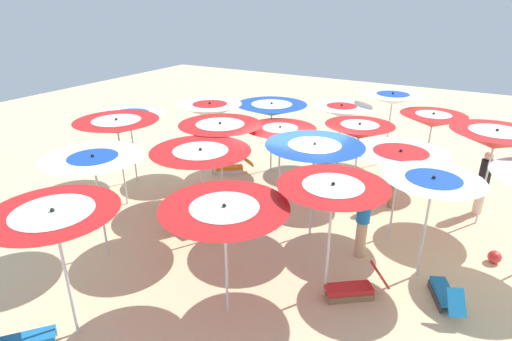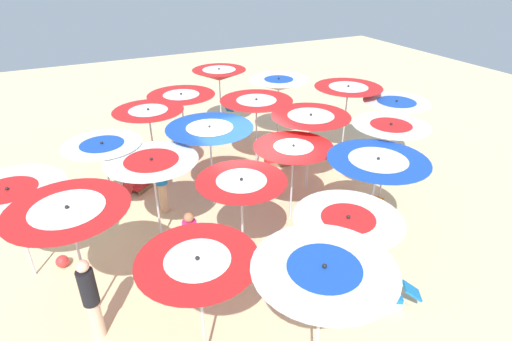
% 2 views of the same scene
% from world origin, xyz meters
% --- Properties ---
extents(ground, '(39.44, 39.44, 0.04)m').
position_xyz_m(ground, '(0.00, 0.00, -0.02)').
color(ground, beige).
extents(beach_umbrella_0, '(2.04, 2.04, 2.49)m').
position_xyz_m(beach_umbrella_0, '(-1.46, -5.85, 2.22)').
color(beach_umbrella_0, silver).
rests_on(beach_umbrella_0, ground).
extents(beach_umbrella_1, '(2.22, 2.22, 2.30)m').
position_xyz_m(beach_umbrella_1, '(0.55, -4.12, 2.06)').
color(beach_umbrella_1, silver).
rests_on(beach_umbrella_1, ground).
extents(beach_umbrella_2, '(2.02, 2.02, 2.45)m').
position_xyz_m(beach_umbrella_2, '(1.94, -2.70, 2.23)').
color(beach_umbrella_2, silver).
rests_on(beach_umbrella_2, ground).
extents(beach_umbrella_3, '(1.91, 1.91, 2.32)m').
position_xyz_m(beach_umbrella_3, '(3.42, -1.18, 2.10)').
color(beach_umbrella_3, silver).
rests_on(beach_umbrella_3, ground).
extents(beach_umbrella_4, '(2.22, 2.22, 2.27)m').
position_xyz_m(beach_umbrella_4, '(5.41, 0.17, 2.02)').
color(beach_umbrella_4, silver).
rests_on(beach_umbrella_4, ground).
extents(beach_umbrella_5, '(2.12, 2.12, 2.45)m').
position_xyz_m(beach_umbrella_5, '(-2.93, -3.84, 2.19)').
color(beach_umbrella_5, silver).
rests_on(beach_umbrella_5, ground).
extents(beach_umbrella_6, '(2.26, 2.26, 2.39)m').
position_xyz_m(beach_umbrella_6, '(-1.29, -2.29, 2.18)').
color(beach_umbrella_6, silver).
rests_on(beach_umbrella_6, ground).
extents(beach_umbrella_7, '(2.28, 2.28, 2.43)m').
position_xyz_m(beach_umbrella_7, '(0.80, -0.77, 2.17)').
color(beach_umbrella_7, silver).
rests_on(beach_umbrella_7, ground).
extents(beach_umbrella_8, '(2.13, 2.13, 2.28)m').
position_xyz_m(beach_umbrella_8, '(2.53, 0.14, 2.06)').
color(beach_umbrella_8, silver).
rests_on(beach_umbrella_8, ground).
extents(beach_umbrella_9, '(2.13, 2.13, 2.57)m').
position_xyz_m(beach_umbrella_9, '(4.36, 1.92, 2.30)').
color(beach_umbrella_9, silver).
rests_on(beach_umbrella_9, ground).
extents(beach_umbrella_10, '(2.22, 2.22, 2.53)m').
position_xyz_m(beach_umbrella_10, '(-4.39, -1.80, 2.30)').
color(beach_umbrella_10, silver).
rests_on(beach_umbrella_10, ground).
extents(beach_umbrella_11, '(2.23, 2.23, 2.41)m').
position_xyz_m(beach_umbrella_11, '(-2.06, -0.40, 2.19)').
color(beach_umbrella_11, silver).
rests_on(beach_umbrella_11, ground).
extents(beach_umbrella_12, '(2.01, 2.01, 2.19)m').
position_xyz_m(beach_umbrella_12, '(-0.83, 0.74, 1.93)').
color(beach_umbrella_12, silver).
rests_on(beach_umbrella_12, ground).
extents(beach_umbrella_13, '(1.92, 1.92, 2.27)m').
position_xyz_m(beach_umbrella_13, '(1.07, 1.86, 2.01)').
color(beach_umbrella_13, silver).
rests_on(beach_umbrella_13, ground).
extents(beach_umbrella_14, '(1.93, 1.93, 2.31)m').
position_xyz_m(beach_umbrella_14, '(2.70, 3.85, 2.06)').
color(beach_umbrella_14, silver).
rests_on(beach_umbrella_14, ground).
extents(beach_umbrella_15, '(2.06, 2.06, 2.30)m').
position_xyz_m(beach_umbrella_15, '(-5.29, -0.50, 2.04)').
color(beach_umbrella_15, silver).
rests_on(beach_umbrella_15, ground).
extents(beach_umbrella_16, '(2.01, 2.01, 2.45)m').
position_xyz_m(beach_umbrella_16, '(-3.51, 1.18, 2.17)').
color(beach_umbrella_16, silver).
rests_on(beach_umbrella_16, ground).
extents(beach_umbrella_17, '(2.28, 2.28, 2.35)m').
position_xyz_m(beach_umbrella_17, '(-2.00, 2.46, 2.10)').
color(beach_umbrella_17, silver).
rests_on(beach_umbrella_17, ground).
extents(beach_umbrella_18, '(2.00, 2.00, 2.22)m').
position_xyz_m(beach_umbrella_18, '(-0.13, 3.87, 1.97)').
color(beach_umbrella_18, silver).
rests_on(beach_umbrella_18, ground).
extents(beach_umbrella_19, '(2.10, 2.10, 2.53)m').
position_xyz_m(beach_umbrella_19, '(1.22, 5.05, 2.30)').
color(beach_umbrella_19, silver).
rests_on(beach_umbrella_19, ground).
extents(lounger_0, '(1.20, 1.03, 0.70)m').
position_xyz_m(lounger_0, '(2.46, -2.50, 0.22)').
color(lounger_0, olive).
rests_on(lounger_0, ground).
extents(lounger_1, '(1.01, 1.10, 0.59)m').
position_xyz_m(lounger_1, '(-1.95, -6.56, 0.20)').
color(lounger_1, silver).
rests_on(lounger_1, ground).
extents(lounger_2, '(1.31, 0.97, 0.51)m').
position_xyz_m(lounger_2, '(-0.99, 4.21, 0.19)').
color(lounger_2, silver).
rests_on(lounger_2, ground).
extents(lounger_3, '(1.20, 1.01, 0.57)m').
position_xyz_m(lounger_3, '(-3.00, 1.60, 0.20)').
color(lounger_3, silver).
rests_on(lounger_3, ground).
extents(lounger_4, '(0.78, 1.23, 0.63)m').
position_xyz_m(lounger_4, '(4.05, -1.83, 0.21)').
color(lounger_4, '#333338').
rests_on(lounger_4, ground).
extents(lounger_5, '(1.22, 0.67, 0.67)m').
position_xyz_m(lounger_5, '(-2.11, -2.12, 0.22)').
color(lounger_5, olive).
rests_on(lounger_5, ground).
extents(beachgoer_0, '(0.30, 0.30, 1.66)m').
position_xyz_m(beachgoer_0, '(2.22, 1.73, 0.87)').
color(beachgoer_0, '#A3704C').
rests_on(beachgoer_0, ground).
extents(beachgoer_1, '(0.30, 0.30, 1.79)m').
position_xyz_m(beachgoer_1, '(4.33, 2.51, 0.94)').
color(beachgoer_1, beige).
rests_on(beachgoer_1, ground).
extents(beachgoer_2, '(0.30, 0.30, 1.89)m').
position_xyz_m(beachgoer_2, '(2.14, -1.05, 1.00)').
color(beachgoer_2, '#D8A87F').
rests_on(beachgoer_2, ground).
extents(beach_ball, '(0.29, 0.29, 0.29)m').
position_xyz_m(beach_ball, '(4.83, 0.16, 0.14)').
color(beach_ball, red).
rests_on(beach_ball, ground).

